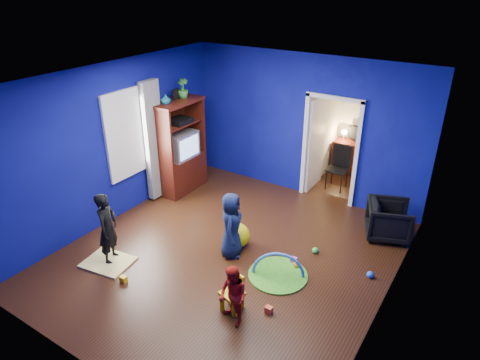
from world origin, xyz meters
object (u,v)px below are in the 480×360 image
Objects in this scene: toddler_red at (233,296)px; kid_chair at (232,295)px; tv_armoire at (179,147)px; vase at (166,99)px; hopper_ball at (237,235)px; armchair at (389,220)px; study_desk at (352,158)px; folding_chair at (338,169)px; child_navy at (231,225)px; child_black at (108,228)px; crt_tv at (181,145)px; play_mat at (278,275)px.

toddler_red is 1.77× the size of kid_chair.
vase is at bearing -90.00° from tv_armoire.
hopper_ball is (2.20, -1.16, -0.77)m from tv_armoire.
armchair reaches higher than kid_chair.
study_desk is (2.81, 3.09, -1.68)m from vase.
folding_chair is (-0.31, 4.51, 0.02)m from toddler_red.
child_navy is at bearing -32.15° from tv_armoire.
child_black is 1.96m from child_navy.
kid_chair is (2.93, -2.48, -0.77)m from crt_tv.
play_mat is at bearing -120.37° from child_navy.
study_desk is at bearing 11.71° from armchair.
kid_chair is (-1.30, -3.01, -0.08)m from armchair.
tv_armoire reaches higher than study_desk.
vase is at bearing 166.03° from toddler_red.
child_black is 0.62× the size of tv_armoire.
child_navy is 2.66m from crt_tv.
child_black is at bearing 110.06° from armchair.
folding_chair is at bearing 37.18° from vase.
hopper_ball reaches higher than play_mat.
hopper_ball is at bearing -101.49° from folding_chair.
child_navy reaches higher than hopper_ball.
play_mat is (0.92, -0.08, -0.55)m from child_navy.
folding_chair reaches higher than hopper_ball.
child_navy reaches higher than armchair.
child_navy is 3.29m from folding_chair.
child_navy is 2.63× the size of hopper_ball.
study_desk is (2.81, 2.79, -0.60)m from tv_armoire.
armchair reaches higher than play_mat.
armchair is at bearing 7.13° from crt_tv.
tv_armoire is 0.06m from crt_tv.
vase reaches higher than study_desk.
child_navy is at bearing -97.57° from study_desk.
crt_tv is 1.40× the size of kid_chair.
vase is (-3.12, 2.38, 1.61)m from toddler_red.
study_desk is at bearing 90.00° from folding_chair.
toddler_red is 4.25m from vase.
crt_tv is at bearing -8.89° from child_black.
child_black is 2.72m from crt_tv.
armchair is at bearing 81.78° from kid_chair.
kid_chair reaches higher than hopper_ball.
hopper_ball is at bearing 144.66° from toddler_red.
tv_armoire reaches higher than armchair.
folding_chair reaches higher than play_mat.
study_desk is (2.11, 5.39, -0.23)m from child_black.
toddler_red is 4.52m from folding_chair.
tv_armoire is at bearing 155.22° from kid_chair.
toddler_red is 4.59× the size of vase.
vase is (-4.27, -0.83, 1.72)m from armchair.
study_desk reaches higher than hopper_ball.
child_black is 6.31× the size of vase.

